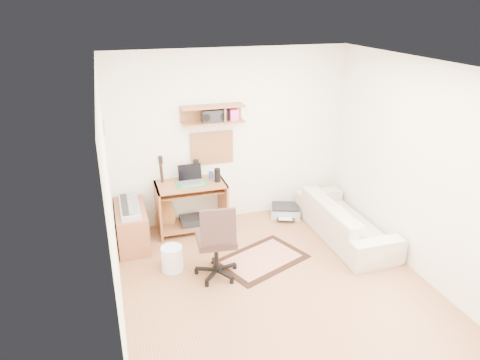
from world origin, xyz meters
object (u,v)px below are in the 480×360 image
object	(u,v)px
desk	(192,207)
task_chair	(216,240)
printer	(285,211)
cabinet	(132,226)
sofa	(346,214)

from	to	relation	value
desk	task_chair	size ratio (longest dim) A/B	0.98
printer	task_chair	bearing A→B (deg)	-118.42
cabinet	sofa	distance (m)	3.04
task_chair	sofa	xyz separation A→B (m)	(2.02, 0.42, -0.14)
task_chair	sofa	size ratio (longest dim) A/B	0.54
task_chair	sofa	distance (m)	2.07
task_chair	sofa	world-z (taller)	task_chair
cabinet	printer	world-z (taller)	cabinet
cabinet	sofa	world-z (taller)	sofa
printer	cabinet	bearing A→B (deg)	-155.37
cabinet	desk	bearing A→B (deg)	11.15
sofa	desk	bearing A→B (deg)	67.65
desk	cabinet	size ratio (longest dim) A/B	1.11
printer	sofa	bearing A→B (deg)	-36.11
sofa	task_chair	bearing A→B (deg)	101.66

